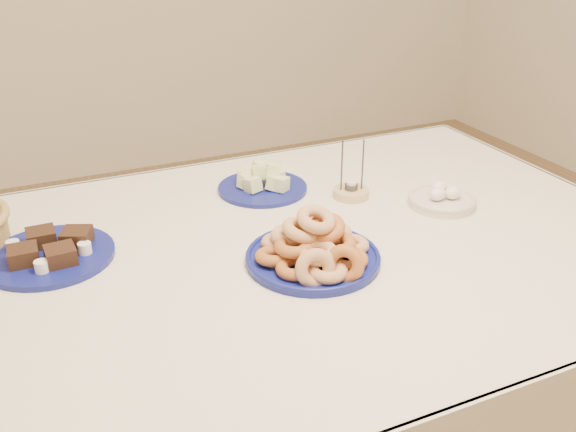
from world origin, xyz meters
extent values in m
cylinder|color=brown|center=(0.70, 0.40, 0.36)|extent=(0.06, 0.06, 0.72)
cube|color=#EEE5CD|center=(0.00, 0.00, 0.74)|extent=(1.70, 1.10, 0.02)
cube|color=#EEE5CD|center=(0.00, 0.55, 0.61)|extent=(1.70, 0.01, 0.28)
cube|color=#EEE5CD|center=(0.85, 0.00, 0.61)|extent=(0.01, 1.10, 0.28)
cylinder|color=navy|center=(0.04, -0.08, 0.76)|extent=(0.34, 0.34, 0.01)
torus|color=navy|center=(0.04, -0.08, 0.76)|extent=(0.35, 0.35, 0.01)
torus|color=#B6784C|center=(0.12, -0.09, 0.78)|extent=(0.11, 0.11, 0.03)
torus|color=brown|center=(0.10, -0.03, 0.78)|extent=(0.11, 0.11, 0.03)
torus|color=brown|center=(0.05, -0.01, 0.78)|extent=(0.11, 0.11, 0.03)
torus|color=#B6784C|center=(0.00, -0.02, 0.78)|extent=(0.08, 0.08, 0.03)
torus|color=brown|center=(-0.04, -0.07, 0.78)|extent=(0.10, 0.10, 0.04)
torus|color=brown|center=(-0.02, -0.13, 0.78)|extent=(0.09, 0.09, 0.03)
torus|color=#B6784C|center=(0.03, -0.16, 0.78)|extent=(0.10, 0.10, 0.03)
torus|color=brown|center=(0.09, -0.14, 0.78)|extent=(0.11, 0.11, 0.03)
torus|color=#B6784C|center=(0.09, -0.07, 0.80)|extent=(0.10, 0.10, 0.03)
torus|color=brown|center=(0.06, -0.03, 0.80)|extent=(0.11, 0.11, 0.04)
torus|color=#B6784C|center=(0.01, -0.04, 0.80)|extent=(0.10, 0.10, 0.03)
torus|color=brown|center=(-0.01, -0.09, 0.80)|extent=(0.11, 0.11, 0.03)
torus|color=#B6784C|center=(0.03, -0.13, 0.80)|extent=(0.12, 0.12, 0.03)
torus|color=brown|center=(0.08, -0.12, 0.80)|extent=(0.10, 0.10, 0.03)
torus|color=brown|center=(0.07, -0.09, 0.83)|extent=(0.11, 0.11, 0.05)
torus|color=#B6784C|center=(0.02, -0.07, 0.83)|extent=(0.11, 0.11, 0.05)
torus|color=#B6784C|center=(0.05, -0.08, 0.85)|extent=(0.11, 0.11, 0.05)
torus|color=#B6784C|center=(0.00, -0.17, 0.79)|extent=(0.09, 0.06, 0.08)
torus|color=brown|center=(0.06, -0.18, 0.79)|extent=(0.10, 0.09, 0.08)
cylinder|color=navy|center=(0.09, 0.30, 0.76)|extent=(0.27, 0.27, 0.01)
cube|color=#CEE18E|center=(0.11, 0.27, 0.78)|extent=(0.06, 0.05, 0.05)
cube|color=#CEE18E|center=(0.08, 0.30, 0.81)|extent=(0.05, 0.05, 0.04)
cube|color=#CEE18E|center=(0.05, 0.34, 0.78)|extent=(0.05, 0.05, 0.04)
cube|color=#CEE18E|center=(0.09, 0.30, 0.81)|extent=(0.05, 0.05, 0.04)
cube|color=#CEE18E|center=(0.05, 0.28, 0.78)|extent=(0.05, 0.05, 0.04)
cube|color=#CEE18E|center=(0.09, 0.31, 0.81)|extent=(0.04, 0.04, 0.04)
cube|color=#CEE18E|center=(0.05, 0.31, 0.78)|extent=(0.06, 0.05, 0.05)
cube|color=#CEE18E|center=(0.07, 0.36, 0.78)|extent=(0.06, 0.05, 0.04)
cube|color=#CEE18E|center=(0.11, 0.29, 0.81)|extent=(0.05, 0.04, 0.05)
cube|color=#CEE18E|center=(0.13, 0.30, 0.78)|extent=(0.04, 0.04, 0.04)
cube|color=#CEE18E|center=(0.12, 0.26, 0.78)|extent=(0.05, 0.05, 0.04)
cube|color=#CEE18E|center=(0.12, 0.30, 0.81)|extent=(0.05, 0.05, 0.04)
cylinder|color=navy|center=(-0.45, 0.16, 0.76)|extent=(0.33, 0.33, 0.01)
cube|color=black|center=(-0.50, 0.14, 0.78)|extent=(0.06, 0.06, 0.03)
cube|color=black|center=(-0.43, 0.11, 0.78)|extent=(0.06, 0.06, 0.03)
cube|color=black|center=(-0.46, 0.20, 0.78)|extent=(0.06, 0.06, 0.03)
cube|color=black|center=(-0.39, 0.17, 0.78)|extent=(0.08, 0.08, 0.03)
cylinder|color=white|center=(-0.52, 0.20, 0.77)|extent=(0.03, 0.03, 0.02)
cylinder|color=white|center=(-0.47, 0.09, 0.77)|extent=(0.03, 0.03, 0.02)
cylinder|color=white|center=(-0.38, 0.13, 0.77)|extent=(0.03, 0.03, 0.02)
cylinder|color=tan|center=(0.28, 0.17, 0.76)|extent=(0.12, 0.12, 0.02)
cylinder|color=#414146|center=(0.28, 0.17, 0.78)|extent=(0.04, 0.04, 0.01)
cylinder|color=white|center=(0.28, 0.17, 0.79)|extent=(0.03, 0.03, 0.01)
cylinder|color=#414146|center=(0.25, 0.18, 0.84)|extent=(0.01, 0.01, 0.13)
cylinder|color=#414146|center=(0.30, 0.16, 0.84)|extent=(0.01, 0.01, 0.13)
cylinder|color=beige|center=(0.45, 0.03, 0.76)|extent=(0.16, 0.16, 0.02)
torus|color=beige|center=(0.45, 0.03, 0.77)|extent=(0.17, 0.17, 0.01)
ellipsoid|color=white|center=(0.43, 0.03, 0.79)|extent=(0.04, 0.03, 0.03)
ellipsoid|color=white|center=(0.47, 0.02, 0.79)|extent=(0.04, 0.03, 0.03)
ellipsoid|color=white|center=(0.46, 0.06, 0.79)|extent=(0.04, 0.03, 0.03)
camera|label=1|loc=(-0.48, -1.11, 1.42)|focal=40.00mm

